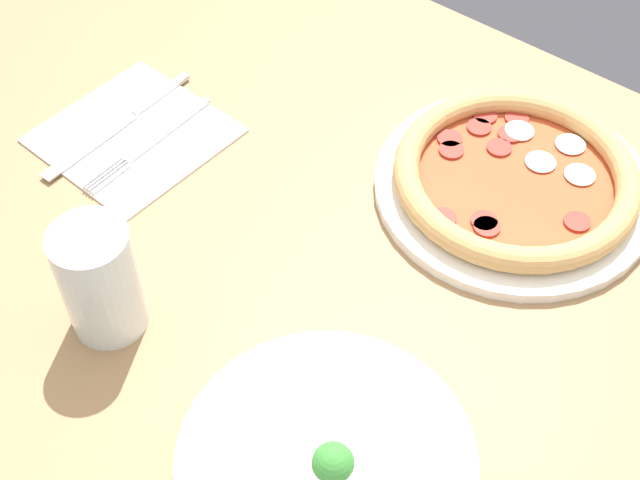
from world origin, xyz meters
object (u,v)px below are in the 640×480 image
object	(u,v)px
bowl	(326,474)
knife	(125,120)
pizza	(515,179)
fork	(152,142)
glass	(100,280)

from	to	relation	value
bowl	knife	size ratio (longest dim) A/B	1.08
pizza	fork	distance (m)	0.38
pizza	bowl	bearing A→B (deg)	98.15
pizza	knife	world-z (taller)	pizza
pizza	bowl	world-z (taller)	bowl
bowl	knife	bearing A→B (deg)	-24.40
fork	knife	xyz separation A→B (m)	(0.05, -0.01, -0.00)
knife	pizza	bearing A→B (deg)	114.60
fork	bowl	bearing A→B (deg)	63.81
pizza	glass	xyz separation A→B (m)	(0.20, 0.36, 0.04)
bowl	glass	distance (m)	0.26
fork	glass	size ratio (longest dim) A/B	1.53
fork	glass	bearing A→B (deg)	36.17
pizza	bowl	xyz separation A→B (m)	(-0.05, 0.37, 0.02)
bowl	pizza	bearing A→B (deg)	-81.85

